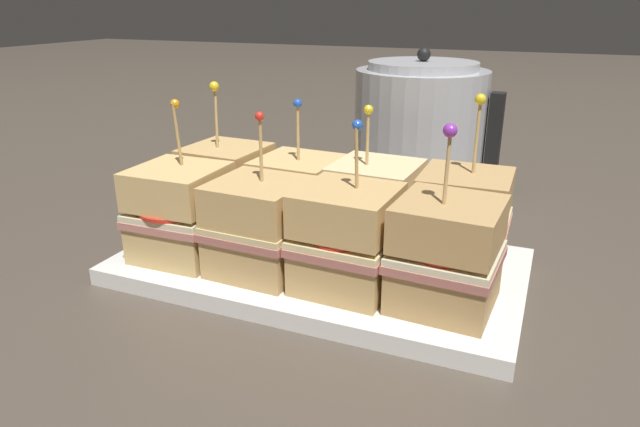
{
  "coord_description": "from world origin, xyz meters",
  "views": [
    {
      "loc": [
        0.21,
        -0.51,
        0.28
      ],
      "look_at": [
        0.0,
        0.0,
        0.07
      ],
      "focal_mm": 32.0,
      "sensor_mm": 36.0,
      "label": 1
    }
  ],
  "objects_px": {
    "sandwich_front_center_left": "(259,227)",
    "kettle_steel": "(420,127)",
    "sandwich_back_far_left": "(227,187)",
    "sandwich_back_far_right": "(463,220)",
    "sandwich_front_center_right": "(347,239)",
    "sandwich_back_center_left": "(298,199)",
    "sandwich_front_far_right": "(446,255)",
    "serving_platter": "(320,266)",
    "sandwich_front_far_left": "(180,213)",
    "sandwich_back_center_right": "(375,208)"
  },
  "relations": [
    {
      "from": "sandwich_back_center_left",
      "to": "sandwich_back_center_right",
      "type": "xyz_separation_m",
      "value": [
        0.09,
        -0.0,
        0.0
      ]
    },
    {
      "from": "sandwich_front_center_right",
      "to": "kettle_steel",
      "type": "xyz_separation_m",
      "value": [
        -0.03,
        0.39,
        0.03
      ]
    },
    {
      "from": "sandwich_front_center_left",
      "to": "kettle_steel",
      "type": "height_order",
      "value": "kettle_steel"
    },
    {
      "from": "sandwich_front_center_right",
      "to": "sandwich_front_far_right",
      "type": "bearing_deg",
      "value": 0.58
    },
    {
      "from": "sandwich_back_center_right",
      "to": "kettle_steel",
      "type": "relative_size",
      "value": 0.73
    },
    {
      "from": "sandwich_front_far_right",
      "to": "kettle_steel",
      "type": "relative_size",
      "value": 0.75
    },
    {
      "from": "sandwich_front_center_right",
      "to": "kettle_steel",
      "type": "distance_m",
      "value": 0.4
    },
    {
      "from": "serving_platter",
      "to": "sandwich_front_far_right",
      "type": "distance_m",
      "value": 0.16
    },
    {
      "from": "kettle_steel",
      "to": "sandwich_front_center_left",
      "type": "bearing_deg",
      "value": -99.59
    },
    {
      "from": "sandwich_front_center_right",
      "to": "sandwich_back_far_left",
      "type": "height_order",
      "value": "sandwich_back_far_left"
    },
    {
      "from": "sandwich_front_far_right",
      "to": "sandwich_back_far_left",
      "type": "relative_size",
      "value": 0.96
    },
    {
      "from": "sandwich_back_center_left",
      "to": "sandwich_back_center_right",
      "type": "relative_size",
      "value": 1.0
    },
    {
      "from": "sandwich_back_center_left",
      "to": "sandwich_back_far_left",
      "type": "bearing_deg",
      "value": 178.96
    },
    {
      "from": "sandwich_front_far_left",
      "to": "sandwich_back_center_left",
      "type": "xyz_separation_m",
      "value": [
        0.09,
        0.09,
        -0.0
      ]
    },
    {
      "from": "sandwich_back_far_left",
      "to": "serving_platter",
      "type": "bearing_deg",
      "value": -18.72
    },
    {
      "from": "sandwich_front_far_left",
      "to": "kettle_steel",
      "type": "xyz_separation_m",
      "value": [
        0.16,
        0.39,
        0.03
      ]
    },
    {
      "from": "sandwich_front_center_left",
      "to": "sandwich_back_center_left",
      "type": "relative_size",
      "value": 1.0
    },
    {
      "from": "sandwich_back_center_right",
      "to": "sandwich_back_far_right",
      "type": "bearing_deg",
      "value": 0.53
    },
    {
      "from": "sandwich_front_far_left",
      "to": "sandwich_back_far_right",
      "type": "xyz_separation_m",
      "value": [
        0.28,
        0.09,
        0.0
      ]
    },
    {
      "from": "sandwich_back_far_left",
      "to": "sandwich_back_center_left",
      "type": "height_order",
      "value": "sandwich_back_far_left"
    },
    {
      "from": "sandwich_front_center_right",
      "to": "sandwich_back_center_right",
      "type": "xyz_separation_m",
      "value": [
        -0.0,
        0.09,
        0.0
      ]
    },
    {
      "from": "sandwich_front_center_right",
      "to": "sandwich_back_far_left",
      "type": "bearing_deg",
      "value": 153.32
    },
    {
      "from": "sandwich_back_far_right",
      "to": "sandwich_front_far_right",
      "type": "bearing_deg",
      "value": -89.45
    },
    {
      "from": "sandwich_front_far_right",
      "to": "sandwich_back_center_left",
      "type": "xyz_separation_m",
      "value": [
        -0.19,
        0.09,
        -0.0
      ]
    },
    {
      "from": "sandwich_back_far_left",
      "to": "kettle_steel",
      "type": "height_order",
      "value": "kettle_steel"
    },
    {
      "from": "sandwich_front_center_left",
      "to": "sandwich_back_far_right",
      "type": "bearing_deg",
      "value": 26.71
    },
    {
      "from": "sandwich_front_far_right",
      "to": "sandwich_back_far_left",
      "type": "bearing_deg",
      "value": 161.59
    },
    {
      "from": "serving_platter",
      "to": "kettle_steel",
      "type": "relative_size",
      "value": 1.9
    },
    {
      "from": "sandwich_back_far_left",
      "to": "kettle_steel",
      "type": "relative_size",
      "value": 0.79
    },
    {
      "from": "sandwich_front_far_left",
      "to": "sandwich_front_center_left",
      "type": "bearing_deg",
      "value": 0.55
    },
    {
      "from": "sandwich_front_far_left",
      "to": "sandwich_back_far_left",
      "type": "relative_size",
      "value": 0.96
    },
    {
      "from": "sandwich_front_far_right",
      "to": "sandwich_front_center_left",
      "type": "bearing_deg",
      "value": -179.63
    },
    {
      "from": "sandwich_front_far_right",
      "to": "kettle_steel",
      "type": "bearing_deg",
      "value": 106.79
    },
    {
      "from": "sandwich_front_far_right",
      "to": "sandwich_front_center_right",
      "type": "bearing_deg",
      "value": -179.42
    },
    {
      "from": "serving_platter",
      "to": "sandwich_back_far_right",
      "type": "bearing_deg",
      "value": 18.37
    },
    {
      "from": "sandwich_back_far_left",
      "to": "sandwich_back_center_right",
      "type": "xyz_separation_m",
      "value": [
        0.19,
        -0.0,
        -0.0
      ]
    },
    {
      "from": "serving_platter",
      "to": "sandwich_front_far_right",
      "type": "bearing_deg",
      "value": -18.1
    },
    {
      "from": "serving_platter",
      "to": "kettle_steel",
      "type": "distance_m",
      "value": 0.36
    },
    {
      "from": "serving_platter",
      "to": "sandwich_front_far_right",
      "type": "xyz_separation_m",
      "value": [
        0.14,
        -0.05,
        0.06
      ]
    },
    {
      "from": "sandwich_back_far_left",
      "to": "kettle_steel",
      "type": "xyz_separation_m",
      "value": [
        0.16,
        0.3,
        0.03
      ]
    },
    {
      "from": "sandwich_front_far_left",
      "to": "sandwich_back_far_right",
      "type": "height_order",
      "value": "sandwich_back_far_right"
    },
    {
      "from": "sandwich_back_far_left",
      "to": "sandwich_back_far_right",
      "type": "height_order",
      "value": "sandwich_back_far_right"
    },
    {
      "from": "sandwich_front_center_left",
      "to": "sandwich_back_far_right",
      "type": "xyz_separation_m",
      "value": [
        0.18,
        0.09,
        0.0
      ]
    },
    {
      "from": "sandwich_front_center_right",
      "to": "sandwich_front_center_left",
      "type": "bearing_deg",
      "value": -179.84
    },
    {
      "from": "sandwich_back_center_right",
      "to": "sandwich_back_far_right",
      "type": "relative_size",
      "value": 0.91
    },
    {
      "from": "sandwich_front_center_right",
      "to": "kettle_steel",
      "type": "bearing_deg",
      "value": 93.76
    },
    {
      "from": "serving_platter",
      "to": "sandwich_back_far_left",
      "type": "bearing_deg",
      "value": 161.28
    },
    {
      "from": "sandwich_front_far_left",
      "to": "sandwich_front_center_left",
      "type": "height_order",
      "value": "sandwich_front_far_left"
    },
    {
      "from": "sandwich_back_far_right",
      "to": "kettle_steel",
      "type": "bearing_deg",
      "value": 111.32
    },
    {
      "from": "sandwich_front_far_right",
      "to": "sandwich_back_far_right",
      "type": "height_order",
      "value": "sandwich_back_far_right"
    }
  ]
}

